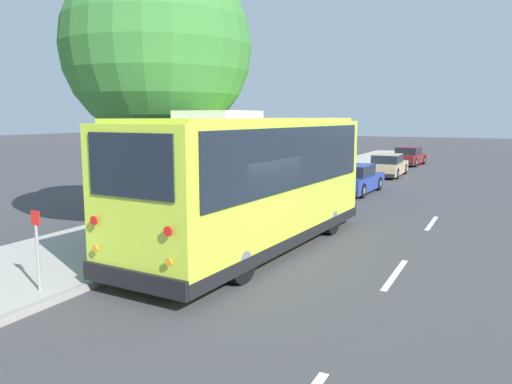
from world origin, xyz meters
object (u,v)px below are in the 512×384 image
object	(u,v)px
street_tree	(160,35)
sign_post_far	(88,240)
parked_sedan_tan	(387,166)
parked_sedan_maroon	(409,157)
sign_post_near	(37,250)
shuttle_bus	(253,177)
parked_sedan_blue	(354,180)
fire_hydrant	(281,191)

from	to	relation	value
street_tree	sign_post_far	distance (m)	6.38
parked_sedan_tan	parked_sedan_maroon	distance (m)	7.43
sign_post_near	shuttle_bus	bearing A→B (deg)	-22.33
shuttle_bus	sign_post_near	xyz separation A→B (m)	(-5.00, 2.05, -0.97)
parked_sedan_blue	parked_sedan_tan	xyz separation A→B (m)	(7.42, 0.07, -0.01)
parked_sedan_blue	sign_post_near	world-z (taller)	sign_post_near
parked_sedan_blue	fire_hydrant	distance (m)	4.72
shuttle_bus	parked_sedan_maroon	size ratio (longest dim) A/B	2.11
parked_sedan_blue	parked_sedan_tan	bearing A→B (deg)	2.65
shuttle_bus	parked_sedan_tan	world-z (taller)	shuttle_bus
street_tree	sign_post_near	world-z (taller)	street_tree
parked_sedan_maroon	sign_post_near	xyz separation A→B (m)	(-30.69, 1.60, 0.35)
sign_post_near	sign_post_far	xyz separation A→B (m)	(1.28, 0.00, -0.11)
parked_sedan_tan	sign_post_far	size ratio (longest dim) A/B	3.31
shuttle_bus	street_tree	world-z (taller)	street_tree
parked_sedan_blue	parked_sedan_maroon	xyz separation A→B (m)	(14.85, 0.13, 0.00)
street_tree	parked_sedan_maroon	bearing A→B (deg)	-5.84
parked_sedan_maroon	sign_post_near	world-z (taller)	sign_post_near
parked_sedan_tan	sign_post_far	world-z (taller)	sign_post_far
parked_sedan_tan	sign_post_near	bearing A→B (deg)	174.93
parked_sedan_blue	sign_post_far	distance (m)	14.67
parked_sedan_tan	sign_post_near	distance (m)	23.32
street_tree	sign_post_far	size ratio (longest dim) A/B	6.19
parked_sedan_tan	sign_post_near	world-z (taller)	sign_post_near
parked_sedan_blue	parked_sedan_tan	size ratio (longest dim) A/B	0.95
parked_sedan_blue	sign_post_far	size ratio (longest dim) A/B	3.16
sign_post_near	parked_sedan_maroon	bearing A→B (deg)	-2.98
street_tree	fire_hydrant	distance (m)	8.08
street_tree	parked_sedan_tan	bearing A→B (deg)	-8.40
shuttle_bus	fire_hydrant	world-z (taller)	shuttle_bus
parked_sedan_tan	sign_post_near	size ratio (longest dim) A/B	2.95
sign_post_near	fire_hydrant	size ratio (longest dim) A/B	1.92
parked_sedan_blue	fire_hydrant	bearing A→B (deg)	160.63
street_tree	sign_post_near	bearing A→B (deg)	-169.34
fire_hydrant	parked_sedan_blue	bearing A→B (deg)	-21.47
shuttle_bus	street_tree	bearing A→B (deg)	87.80
parked_sedan_maroon	sign_post_near	size ratio (longest dim) A/B	2.78
shuttle_bus	parked_sedan_blue	distance (m)	10.92
parked_sedan_blue	parked_sedan_maroon	distance (m)	14.85
shuttle_bus	fire_hydrant	bearing A→B (deg)	21.04
parked_sedan_maroon	sign_post_far	distance (m)	29.46
parked_sedan_tan	street_tree	bearing A→B (deg)	170.60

